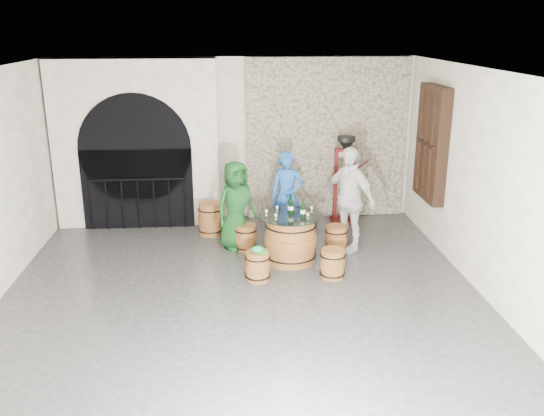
{
  "coord_description": "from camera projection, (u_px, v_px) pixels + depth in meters",
  "views": [
    {
      "loc": [
        -0.15,
        -7.25,
        3.8
      ],
      "look_at": [
        0.5,
        1.26,
        1.05
      ],
      "focal_mm": 38.0,
      "sensor_mm": 36.0,
      "label": 1
    }
  ],
  "objects": [
    {
      "name": "barrel_stool_left",
      "position": [
        246.0,
        238.0,
        10.04
      ],
      "size": [
        0.4,
        0.4,
        0.47
      ],
      "color": "brown",
      "rests_on": "ground"
    },
    {
      "name": "green_cap",
      "position": [
        258.0,
        249.0,
        8.78
      ],
      "size": [
        0.23,
        0.18,
        0.1
      ],
      "color": "#0E9B4E",
      "rests_on": "barrel_stool_near_left"
    },
    {
      "name": "ceiling",
      "position": [
        239.0,
        74.0,
        7.08
      ],
      "size": [
        8.0,
        8.0,
        0.0
      ],
      "primitive_type": "plane",
      "rotation": [
        3.14,
        0.0,
        0.0
      ],
      "color": "beige",
      "rests_on": "wall_back"
    },
    {
      "name": "wine_bottle_left",
      "position": [
        291.0,
        206.0,
        9.42
      ],
      "size": [
        0.08,
        0.08,
        0.32
      ],
      "color": "black",
      "rests_on": "barrel_table"
    },
    {
      "name": "wall_back",
      "position": [
        236.0,
        140.0,
        11.36
      ],
      "size": [
        8.0,
        0.0,
        8.0
      ],
      "primitive_type": "plane",
      "rotation": [
        1.57,
        0.0,
        0.0
      ],
      "color": "white",
      "rests_on": "ground"
    },
    {
      "name": "barrel_stool_far",
      "position": [
        287.0,
        229.0,
        10.44
      ],
      "size": [
        0.4,
        0.4,
        0.47
      ],
      "color": "brown",
      "rests_on": "ground"
    },
    {
      "name": "person_blue",
      "position": [
        287.0,
        196.0,
        10.39
      ],
      "size": [
        0.65,
        0.47,
        1.64
      ],
      "primitive_type": "imported",
      "rotation": [
        0.0,
        0.0,
        -0.13
      ],
      "color": "#1B4B96",
      "rests_on": "ground"
    },
    {
      "name": "person_green",
      "position": [
        236.0,
        205.0,
        9.97
      ],
      "size": [
        0.92,
        0.84,
        1.57
      ],
      "primitive_type": "imported",
      "rotation": [
        0.0,
        0.0,
        0.58
      ],
      "color": "#113D16",
      "rests_on": "ground"
    },
    {
      "name": "wall_right",
      "position": [
        498.0,
        193.0,
        7.82
      ],
      "size": [
        0.0,
        8.0,
        8.0
      ],
      "primitive_type": "plane",
      "rotation": [
        1.57,
        0.0,
        -1.57
      ],
      "color": "white",
      "rests_on": "ground"
    },
    {
      "name": "barrel_table",
      "position": [
        291.0,
        238.0,
        9.52
      ],
      "size": [
        1.05,
        1.05,
        0.81
      ],
      "color": "brown",
      "rests_on": "ground"
    },
    {
      "name": "ground",
      "position": [
        243.0,
        308.0,
        8.05
      ],
      "size": [
        8.0,
        8.0,
        0.0
      ],
      "primitive_type": "plane",
      "color": "#2B2B2D",
      "rests_on": "ground"
    },
    {
      "name": "side_barrel",
      "position": [
        210.0,
        219.0,
        10.77
      ],
      "size": [
        0.46,
        0.46,
        0.62
      ],
      "rotation": [
        0.0,
        0.0,
        0.24
      ],
      "color": "brown",
      "rests_on": "ground"
    },
    {
      "name": "tasting_glass_e",
      "position": [
        308.0,
        216.0,
        9.21
      ],
      "size": [
        0.05,
        0.05,
        0.1
      ],
      "primitive_type": null,
      "color": "#C07925",
      "rests_on": "barrel_table"
    },
    {
      "name": "wine_bottle_center",
      "position": [
        303.0,
        210.0,
        9.24
      ],
      "size": [
        0.08,
        0.08,
        0.32
      ],
      "color": "black",
      "rests_on": "barrel_table"
    },
    {
      "name": "corking_press",
      "position": [
        345.0,
        173.0,
        11.19
      ],
      "size": [
        0.72,
        0.4,
        1.74
      ],
      "rotation": [
        0.0,
        0.0,
        0.04
      ],
      "color": "#4F0D0E",
      "rests_on": "ground"
    },
    {
      "name": "person_white",
      "position": [
        349.0,
        199.0,
        9.87
      ],
      "size": [
        1.02,
        1.12,
        1.84
      ],
      "primitive_type": "imported",
      "rotation": [
        0.0,
        0.0,
        -0.9
      ],
      "color": "silver",
      "rests_on": "ground"
    },
    {
      "name": "wine_bottle_right",
      "position": [
        290.0,
        206.0,
        9.45
      ],
      "size": [
        0.08,
        0.08,
        0.32
      ],
      "color": "black",
      "rests_on": "barrel_table"
    },
    {
      "name": "shuttered_window",
      "position": [
        431.0,
        143.0,
        10.03
      ],
      "size": [
        0.23,
        1.1,
        2.0
      ],
      "color": "black",
      "rests_on": "wall_right"
    },
    {
      "name": "wall_front",
      "position": [
        257.0,
        375.0,
        3.77
      ],
      "size": [
        8.0,
        0.0,
        8.0
      ],
      "primitive_type": "plane",
      "rotation": [
        -1.57,
        0.0,
        0.0
      ],
      "color": "white",
      "rests_on": "ground"
    },
    {
      "name": "tasting_glass_c",
      "position": [
        277.0,
        209.0,
        9.56
      ],
      "size": [
        0.05,
        0.05,
        0.1
      ],
      "primitive_type": null,
      "color": "#C07925",
      "rests_on": "barrel_table"
    },
    {
      "name": "tasting_glass_f",
      "position": [
        266.0,
        213.0,
        9.35
      ],
      "size": [
        0.05,
        0.05,
        0.1
      ],
      "primitive_type": null,
      "color": "#C07925",
      "rests_on": "barrel_table"
    },
    {
      "name": "barrel_stool_right",
      "position": [
        336.0,
        239.0,
        9.98
      ],
      "size": [
        0.4,
        0.4,
        0.47
      ],
      "color": "brown",
      "rests_on": "ground"
    },
    {
      "name": "barrel_stool_near_left",
      "position": [
        258.0,
        266.0,
        8.86
      ],
      "size": [
        0.4,
        0.4,
        0.47
      ],
      "color": "brown",
      "rests_on": "ground"
    },
    {
      "name": "stone_facing_panel",
      "position": [
        327.0,
        139.0,
        11.44
      ],
      "size": [
        3.2,
        0.12,
        3.18
      ],
      "primitive_type": "cube",
      "color": "tan",
      "rests_on": "ground"
    },
    {
      "name": "barrel_stool_near_right",
      "position": [
        333.0,
        264.0,
        8.95
      ],
      "size": [
        0.4,
        0.4,
        0.47
      ],
      "color": "brown",
      "rests_on": "ground"
    },
    {
      "name": "tasting_glass_b",
      "position": [
        312.0,
        209.0,
        9.53
      ],
      "size": [
        0.05,
        0.05,
        0.1
      ],
      "primitive_type": null,
      "color": "#C07925",
      "rests_on": "barrel_table"
    },
    {
      "name": "control_box",
      "position": [
        339.0,
        152.0,
        11.45
      ],
      "size": [
        0.18,
        0.1,
        0.22
      ],
      "primitive_type": "cube",
      "color": "silver",
      "rests_on": "wall_back"
    },
    {
      "name": "tasting_glass_d",
      "position": [
        302.0,
        209.0,
        9.53
      ],
      "size": [
        0.05,
        0.05,
        0.1
      ],
      "primitive_type": null,
      "color": "#C07925",
      "rests_on": "barrel_table"
    },
    {
      "name": "tasting_glass_a",
      "position": [
        276.0,
        217.0,
        9.17
      ],
      "size": [
        0.05,
        0.05,
        0.1
      ],
      "primitive_type": null,
      "color": "#C07925",
      "rests_on": "barrel_table"
    },
    {
      "name": "arched_opening",
      "position": [
        137.0,
        145.0,
        10.98
      ],
      "size": [
        3.1,
        0.6,
        3.19
      ],
      "color": "white",
      "rests_on": "ground"
    }
  ]
}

